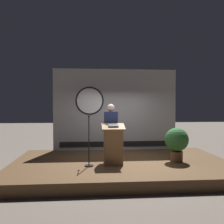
{
  "coord_description": "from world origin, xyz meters",
  "views": [
    {
      "loc": [
        -0.9,
        -7.22,
        1.97
      ],
      "look_at": [
        -0.28,
        -0.01,
        1.76
      ],
      "focal_mm": 39.38,
      "sensor_mm": 36.0,
      "label": 1
    }
  ],
  "objects_px": {
    "podium": "(113,145)",
    "speaker_person": "(111,132)",
    "potted_plant": "(177,141)",
    "microphone_stand": "(89,148)"
  },
  "relations": [
    {
      "from": "microphone_stand",
      "to": "potted_plant",
      "type": "height_order",
      "value": "microphone_stand"
    },
    {
      "from": "potted_plant",
      "to": "podium",
      "type": "bearing_deg",
      "value": -173.97
    },
    {
      "from": "microphone_stand",
      "to": "potted_plant",
      "type": "xyz_separation_m",
      "value": [
        2.57,
        0.29,
        0.11
      ]
    },
    {
      "from": "podium",
      "to": "microphone_stand",
      "type": "height_order",
      "value": "microphone_stand"
    },
    {
      "from": "podium",
      "to": "speaker_person",
      "type": "bearing_deg",
      "value": 93.25
    },
    {
      "from": "podium",
      "to": "microphone_stand",
      "type": "relative_size",
      "value": 0.82
    },
    {
      "from": "podium",
      "to": "potted_plant",
      "type": "height_order",
      "value": "podium"
    },
    {
      "from": "microphone_stand",
      "to": "potted_plant",
      "type": "relative_size",
      "value": 1.39
    },
    {
      "from": "speaker_person",
      "to": "microphone_stand",
      "type": "bearing_deg",
      "value": -138.89
    },
    {
      "from": "microphone_stand",
      "to": "potted_plant",
      "type": "bearing_deg",
      "value": 6.36
    }
  ]
}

